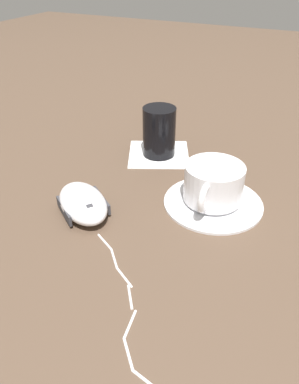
# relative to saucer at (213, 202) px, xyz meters

# --- Properties ---
(ground_plane) EXTENTS (3.00, 3.00, 0.00)m
(ground_plane) POSITION_rel_saucer_xyz_m (-0.03, -0.03, -0.00)
(ground_plane) COLOR brown
(saucer) EXTENTS (0.15, 0.15, 0.01)m
(saucer) POSITION_rel_saucer_xyz_m (0.00, 0.00, 0.00)
(saucer) COLOR white
(saucer) RESTS_ON ground
(coffee_cup) EXTENTS (0.12, 0.09, 0.06)m
(coffee_cup) POSITION_rel_saucer_xyz_m (-0.00, -0.00, 0.03)
(coffee_cup) COLOR white
(coffee_cup) RESTS_ON saucer
(computer_mouse) EXTENTS (0.12, 0.13, 0.04)m
(computer_mouse) POSITION_rel_saucer_xyz_m (0.11, -0.17, 0.01)
(computer_mouse) COLOR silver
(computer_mouse) RESTS_ON ground
(mouse_cable) EXTENTS (0.17, 0.18, 0.00)m
(mouse_cable) POSITION_rel_saucer_xyz_m (0.23, -0.03, -0.00)
(mouse_cable) COLOR white
(mouse_cable) RESTS_ON ground
(napkin_under_glass) EXTENTS (0.15, 0.15, 0.00)m
(napkin_under_glass) POSITION_rel_saucer_xyz_m (-0.12, -0.15, -0.00)
(napkin_under_glass) COLOR white
(napkin_under_glass) RESTS_ON ground
(drinking_glass) EXTENTS (0.06, 0.06, 0.09)m
(drinking_glass) POSITION_rel_saucer_xyz_m (-0.11, -0.15, 0.04)
(drinking_glass) COLOR black
(drinking_glass) RESTS_ON napkin_under_glass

